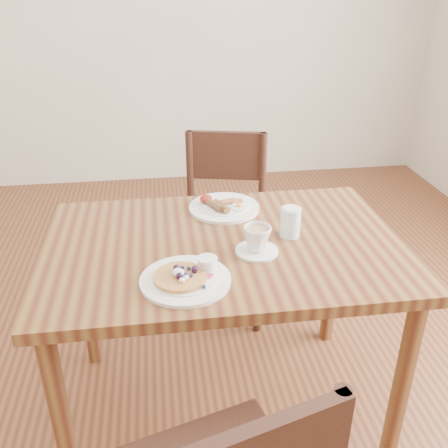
{
  "coord_description": "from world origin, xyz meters",
  "views": [
    {
      "loc": [
        -0.2,
        -1.46,
        1.58
      ],
      "look_at": [
        0.0,
        0.0,
        0.82
      ],
      "focal_mm": 40.0,
      "sensor_mm": 36.0,
      "label": 1
    }
  ],
  "objects_px": {
    "chair_far": "(224,217)",
    "teacup_saucer": "(257,241)",
    "breakfast_plate": "(223,207)",
    "pancake_plate": "(187,277)",
    "water_glass": "(290,222)",
    "dining_table": "(224,267)"
  },
  "relations": [
    {
      "from": "dining_table",
      "to": "pancake_plate",
      "type": "height_order",
      "value": "pancake_plate"
    },
    {
      "from": "teacup_saucer",
      "to": "water_glass",
      "type": "relative_size",
      "value": 1.36
    },
    {
      "from": "pancake_plate",
      "to": "water_glass",
      "type": "relative_size",
      "value": 2.61
    },
    {
      "from": "breakfast_plate",
      "to": "teacup_saucer",
      "type": "relative_size",
      "value": 1.93
    },
    {
      "from": "breakfast_plate",
      "to": "water_glass",
      "type": "height_order",
      "value": "water_glass"
    },
    {
      "from": "breakfast_plate",
      "to": "pancake_plate",
      "type": "bearing_deg",
      "value": -110.1
    },
    {
      "from": "dining_table",
      "to": "chair_far",
      "type": "relative_size",
      "value": 1.36
    },
    {
      "from": "chair_far",
      "to": "pancake_plate",
      "type": "relative_size",
      "value": 3.26
    },
    {
      "from": "pancake_plate",
      "to": "teacup_saucer",
      "type": "xyz_separation_m",
      "value": [
        0.24,
        0.14,
        0.03
      ]
    },
    {
      "from": "chair_far",
      "to": "water_glass",
      "type": "distance_m",
      "value": 0.77
    },
    {
      "from": "dining_table",
      "to": "chair_far",
      "type": "distance_m",
      "value": 0.73
    },
    {
      "from": "water_glass",
      "to": "breakfast_plate",
      "type": "bearing_deg",
      "value": 129.64
    },
    {
      "from": "dining_table",
      "to": "pancake_plate",
      "type": "bearing_deg",
      "value": -123.14
    },
    {
      "from": "chair_far",
      "to": "dining_table",
      "type": "bearing_deg",
      "value": 94.53
    },
    {
      "from": "breakfast_plate",
      "to": "teacup_saucer",
      "type": "distance_m",
      "value": 0.34
    },
    {
      "from": "pancake_plate",
      "to": "water_glass",
      "type": "height_order",
      "value": "water_glass"
    },
    {
      "from": "teacup_saucer",
      "to": "water_glass",
      "type": "bearing_deg",
      "value": 35.33
    },
    {
      "from": "chair_far",
      "to": "pancake_plate",
      "type": "bearing_deg",
      "value": 87.91
    },
    {
      "from": "chair_far",
      "to": "teacup_saucer",
      "type": "bearing_deg",
      "value": 102.36
    },
    {
      "from": "dining_table",
      "to": "teacup_saucer",
      "type": "xyz_separation_m",
      "value": [
        0.1,
        -0.08,
        0.14
      ]
    },
    {
      "from": "breakfast_plate",
      "to": "dining_table",
      "type": "bearing_deg",
      "value": -97.14
    },
    {
      "from": "pancake_plate",
      "to": "breakfast_plate",
      "type": "xyz_separation_m",
      "value": [
        0.17,
        0.48,
        -0.0
      ]
    }
  ]
}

